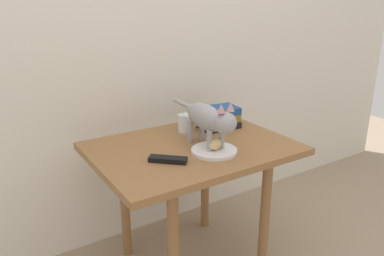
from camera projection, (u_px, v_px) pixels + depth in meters
The scene contains 8 objects.
back_panel at pixel (144, 25), 1.84m from camera, with size 4.00×0.04×2.20m, color silver.
side_table at pixel (192, 163), 1.68m from camera, with size 0.86×0.63×0.61m.
plate at pixel (214, 151), 1.58m from camera, with size 0.19×0.19×0.01m, color white.
bread_roll at pixel (214, 143), 1.57m from camera, with size 0.08×0.06×0.05m, color #E0BC7A.
cat at pixel (209, 119), 1.58m from camera, with size 0.10×0.48×0.23m.
book_stack at pixel (219, 118), 1.87m from camera, with size 0.21×0.16×0.10m.
candle_jar at pixel (185, 124), 1.81m from camera, with size 0.07×0.07×0.08m.
tv_remote at pixel (168, 160), 1.48m from camera, with size 0.15×0.04×0.02m, color black.
Camera 1 is at (-0.83, -1.30, 1.22)m, focal length 35.40 mm.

